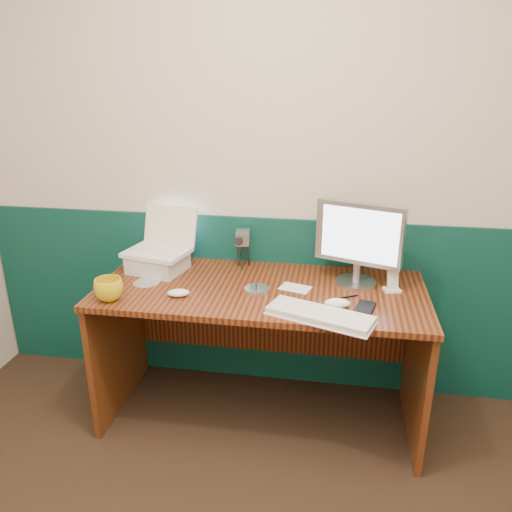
% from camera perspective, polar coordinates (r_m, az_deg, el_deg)
% --- Properties ---
extents(back_wall, '(3.50, 0.04, 2.50)m').
position_cam_1_polar(back_wall, '(2.64, 3.51, 9.52)').
color(back_wall, beige).
rests_on(back_wall, ground).
extents(wainscot, '(3.48, 0.02, 1.00)m').
position_cam_1_polar(wainscot, '(2.87, 3.17, -5.40)').
color(wainscot, '#083735').
rests_on(wainscot, ground).
extents(desk, '(1.60, 0.70, 0.75)m').
position_cam_1_polar(desk, '(2.63, 0.54, -11.11)').
color(desk, '#3E130B').
rests_on(desk, ground).
extents(laptop_riser, '(0.31, 0.28, 0.09)m').
position_cam_1_polar(laptop_riser, '(2.68, -11.15, -0.74)').
color(laptop_riser, silver).
rests_on(laptop_riser, desk).
extents(laptop, '(0.36, 0.30, 0.26)m').
position_cam_1_polar(laptop, '(2.63, -11.41, 2.85)').
color(laptop, white).
rests_on(laptop, laptop_riser).
extents(monitor, '(0.44, 0.25, 0.42)m').
position_cam_1_polar(monitor, '(2.46, 11.64, 1.36)').
color(monitor, '#A9A9AD').
rests_on(monitor, desk).
extents(keyboard, '(0.48, 0.29, 0.03)m').
position_cam_1_polar(keyboard, '(2.17, 7.30, -6.80)').
color(keyboard, white).
rests_on(keyboard, desk).
extents(mouse_right, '(0.12, 0.08, 0.04)m').
position_cam_1_polar(mouse_right, '(2.28, 9.28, -5.33)').
color(mouse_right, white).
rests_on(mouse_right, desk).
extents(mouse_left, '(0.12, 0.08, 0.03)m').
position_cam_1_polar(mouse_left, '(2.38, -8.86, -4.18)').
color(mouse_left, white).
rests_on(mouse_left, desk).
extents(mug, '(0.17, 0.17, 0.10)m').
position_cam_1_polar(mug, '(2.40, -16.49, -3.68)').
color(mug, gold).
rests_on(mug, desk).
extents(camcorder, '(0.12, 0.16, 0.22)m').
position_cam_1_polar(camcorder, '(2.67, -1.52, 1.04)').
color(camcorder, '#A7A6AB').
rests_on(camcorder, desk).
extents(cd_spindle, '(0.12, 0.12, 0.02)m').
position_cam_1_polar(cd_spindle, '(2.39, 0.02, -3.92)').
color(cd_spindle, '#B4BBC5').
rests_on(cd_spindle, desk).
extents(cd_loose_a, '(0.13, 0.13, 0.00)m').
position_cam_1_polar(cd_loose_a, '(2.56, -12.42, -2.99)').
color(cd_loose_a, silver).
rests_on(cd_loose_a, desk).
extents(pen, '(0.13, 0.08, 0.01)m').
position_cam_1_polar(pen, '(2.37, 10.05, -4.69)').
color(pen, black).
rests_on(pen, desk).
extents(papers, '(0.17, 0.13, 0.00)m').
position_cam_1_polar(papers, '(2.45, 4.50, -3.66)').
color(papers, white).
rests_on(papers, desk).
extents(dock, '(0.09, 0.08, 0.01)m').
position_cam_1_polar(dock, '(2.49, 15.25, -3.75)').
color(dock, white).
rests_on(dock, desk).
extents(music_player, '(0.06, 0.04, 0.09)m').
position_cam_1_polar(music_player, '(2.47, 15.36, -2.62)').
color(music_player, silver).
rests_on(music_player, dock).
extents(pda, '(0.11, 0.14, 0.02)m').
position_cam_1_polar(pda, '(2.28, 12.34, -5.81)').
color(pda, black).
rests_on(pda, desk).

